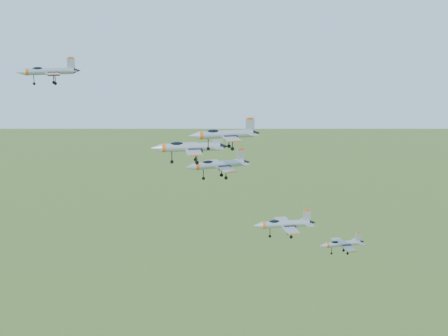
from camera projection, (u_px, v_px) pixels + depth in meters
name	position (u px, v px, depth m)	size (l,w,h in m)	color
jet_lead	(48.00, 71.00, 107.48)	(11.07, 9.14, 2.96)	#94999F
jet_left_high	(189.00, 147.00, 109.03)	(13.51, 11.54, 3.70)	#94999F
jet_right_high	(224.00, 134.00, 97.63)	(11.67, 9.82, 3.13)	#94999F
jet_left_low	(218.00, 164.00, 118.65)	(13.32, 11.03, 3.56)	#94999F
jet_right_low	(284.00, 224.00, 116.36)	(12.05, 10.25, 3.28)	#94999F
jet_trail	(342.00, 244.00, 130.51)	(10.41, 8.73, 2.79)	#94999F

